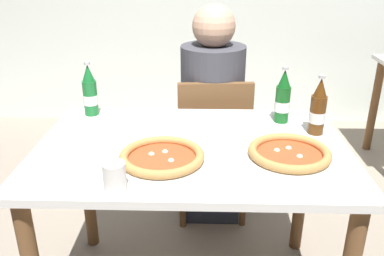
{
  "coord_description": "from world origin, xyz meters",
  "views": [
    {
      "loc": [
        0.04,
        -1.42,
        1.42
      ],
      "look_at": [
        0.0,
        0.05,
        0.8
      ],
      "focal_mm": 37.99,
      "sensor_mm": 36.0,
      "label": 1
    }
  ],
  "objects_px": {
    "diner_seated": "(212,121)",
    "paper_cup": "(115,177)",
    "beer_bottle_right": "(318,109)",
    "napkin_with_cutlery": "(108,137)",
    "pizza_margherita_near": "(162,158)",
    "beer_bottle_center": "(90,93)",
    "chair_behind_table": "(213,142)",
    "pizza_marinara_far": "(289,154)",
    "dining_table_main": "(192,171)",
    "beer_bottle_left": "(283,99)"
  },
  "relations": [
    {
      "from": "napkin_with_cutlery",
      "to": "diner_seated",
      "type": "bearing_deg",
      "value": 54.03
    },
    {
      "from": "pizza_marinara_far",
      "to": "beer_bottle_right",
      "type": "relative_size",
      "value": 1.3
    },
    {
      "from": "pizza_margherita_near",
      "to": "beer_bottle_right",
      "type": "distance_m",
      "value": 0.67
    },
    {
      "from": "beer_bottle_center",
      "to": "pizza_marinara_far",
      "type": "bearing_deg",
      "value": -27.35
    },
    {
      "from": "diner_seated",
      "to": "beer_bottle_left",
      "type": "xyz_separation_m",
      "value": [
        0.29,
        -0.41,
        0.27
      ]
    },
    {
      "from": "pizza_marinara_far",
      "to": "napkin_with_cutlery",
      "type": "distance_m",
      "value": 0.71
    },
    {
      "from": "beer_bottle_center",
      "to": "napkin_with_cutlery",
      "type": "xyz_separation_m",
      "value": [
        0.13,
        -0.25,
        -0.1
      ]
    },
    {
      "from": "diner_seated",
      "to": "napkin_with_cutlery",
      "type": "bearing_deg",
      "value": -125.97
    },
    {
      "from": "napkin_with_cutlery",
      "to": "paper_cup",
      "type": "relative_size",
      "value": 2.37
    },
    {
      "from": "diner_seated",
      "to": "pizza_marinara_far",
      "type": "distance_m",
      "value": 0.83
    },
    {
      "from": "dining_table_main",
      "to": "pizza_marinara_far",
      "type": "bearing_deg",
      "value": -17.09
    },
    {
      "from": "beer_bottle_left",
      "to": "paper_cup",
      "type": "height_order",
      "value": "beer_bottle_left"
    },
    {
      "from": "diner_seated",
      "to": "paper_cup",
      "type": "distance_m",
      "value": 1.07
    },
    {
      "from": "diner_seated",
      "to": "pizza_marinara_far",
      "type": "bearing_deg",
      "value": -71.28
    },
    {
      "from": "dining_table_main",
      "to": "napkin_with_cutlery",
      "type": "bearing_deg",
      "value": 169.54
    },
    {
      "from": "chair_behind_table",
      "to": "beer_bottle_left",
      "type": "bearing_deg",
      "value": 125.13
    },
    {
      "from": "beer_bottle_left",
      "to": "napkin_with_cutlery",
      "type": "xyz_separation_m",
      "value": [
        -0.73,
        -0.19,
        -0.1
      ]
    },
    {
      "from": "beer_bottle_left",
      "to": "beer_bottle_right",
      "type": "bearing_deg",
      "value": -46.37
    },
    {
      "from": "pizza_margherita_near",
      "to": "napkin_with_cutlery",
      "type": "xyz_separation_m",
      "value": [
        -0.24,
        0.22,
        -0.02
      ]
    },
    {
      "from": "diner_seated",
      "to": "beer_bottle_center",
      "type": "height_order",
      "value": "diner_seated"
    },
    {
      "from": "pizza_marinara_far",
      "to": "beer_bottle_center",
      "type": "xyz_separation_m",
      "value": [
        -0.82,
        0.43,
        0.08
      ]
    },
    {
      "from": "paper_cup",
      "to": "beer_bottle_right",
      "type": "bearing_deg",
      "value": 32.38
    },
    {
      "from": "pizza_marinara_far",
      "to": "beer_bottle_right",
      "type": "xyz_separation_m",
      "value": [
        0.15,
        0.24,
        0.08
      ]
    },
    {
      "from": "dining_table_main",
      "to": "pizza_margherita_near",
      "type": "bearing_deg",
      "value": -123.23
    },
    {
      "from": "beer_bottle_right",
      "to": "napkin_with_cutlery",
      "type": "distance_m",
      "value": 0.86
    },
    {
      "from": "pizza_marinara_far",
      "to": "beer_bottle_right",
      "type": "bearing_deg",
      "value": 57.23
    },
    {
      "from": "napkin_with_cutlery",
      "to": "beer_bottle_right",
      "type": "bearing_deg",
      "value": 4.48
    },
    {
      "from": "paper_cup",
      "to": "pizza_marinara_far",
      "type": "bearing_deg",
      "value": 21.4
    },
    {
      "from": "beer_bottle_center",
      "to": "chair_behind_table",
      "type": "bearing_deg",
      "value": 27.29
    },
    {
      "from": "pizza_margherita_near",
      "to": "paper_cup",
      "type": "xyz_separation_m",
      "value": [
        -0.13,
        -0.18,
        0.03
      ]
    },
    {
      "from": "dining_table_main",
      "to": "beer_bottle_left",
      "type": "height_order",
      "value": "beer_bottle_left"
    },
    {
      "from": "chair_behind_table",
      "to": "pizza_marinara_far",
      "type": "distance_m",
      "value": 0.82
    },
    {
      "from": "chair_behind_table",
      "to": "dining_table_main",
      "type": "bearing_deg",
      "value": 76.89
    },
    {
      "from": "pizza_margherita_near",
      "to": "pizza_marinara_far",
      "type": "height_order",
      "value": "same"
    },
    {
      "from": "dining_table_main",
      "to": "pizza_margherita_near",
      "type": "xyz_separation_m",
      "value": [
        -0.1,
        -0.15,
        0.13
      ]
    },
    {
      "from": "chair_behind_table",
      "to": "napkin_with_cutlery",
      "type": "bearing_deg",
      "value": 47.27
    },
    {
      "from": "chair_behind_table",
      "to": "beer_bottle_right",
      "type": "xyz_separation_m",
      "value": [
        0.41,
        -0.48,
        0.37
      ]
    },
    {
      "from": "pizza_margherita_near",
      "to": "beer_bottle_center",
      "type": "relative_size",
      "value": 1.33
    },
    {
      "from": "chair_behind_table",
      "to": "beer_bottle_center",
      "type": "height_order",
      "value": "beer_bottle_center"
    },
    {
      "from": "beer_bottle_center",
      "to": "napkin_with_cutlery",
      "type": "bearing_deg",
      "value": -63.1
    },
    {
      "from": "chair_behind_table",
      "to": "beer_bottle_center",
      "type": "relative_size",
      "value": 3.44
    },
    {
      "from": "diner_seated",
      "to": "chair_behind_table",
      "type": "bearing_deg",
      "value": -84.39
    },
    {
      "from": "beer_bottle_center",
      "to": "beer_bottle_right",
      "type": "height_order",
      "value": "same"
    },
    {
      "from": "dining_table_main",
      "to": "beer_bottle_center",
      "type": "distance_m",
      "value": 0.61
    },
    {
      "from": "dining_table_main",
      "to": "beer_bottle_left",
      "type": "bearing_deg",
      "value": 33.3
    },
    {
      "from": "dining_table_main",
      "to": "beer_bottle_right",
      "type": "distance_m",
      "value": 0.57
    },
    {
      "from": "diner_seated",
      "to": "pizza_marinara_far",
      "type": "relative_size",
      "value": 3.76
    },
    {
      "from": "dining_table_main",
      "to": "beer_bottle_center",
      "type": "height_order",
      "value": "beer_bottle_center"
    },
    {
      "from": "dining_table_main",
      "to": "beer_bottle_right",
      "type": "xyz_separation_m",
      "value": [
        0.51,
        0.13,
        0.22
      ]
    },
    {
      "from": "napkin_with_cutlery",
      "to": "chair_behind_table",
      "type": "bearing_deg",
      "value": 51.29
    }
  ]
}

